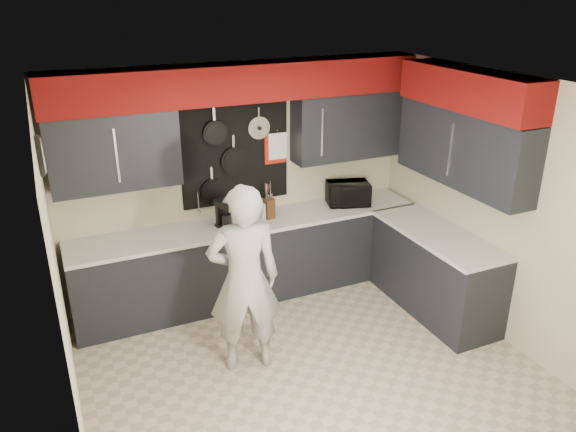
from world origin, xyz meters
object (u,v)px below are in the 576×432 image
microwave (348,193)px  knife_block (269,208)px  coffee_maker (225,213)px  utensil_crock (267,210)px  person (244,280)px

microwave → knife_block: size_ratio=2.14×
coffee_maker → knife_block: bearing=-8.4°
knife_block → microwave: bearing=-9.2°
utensil_crock → person: size_ratio=0.10×
microwave → person: person is taller
utensil_crock → microwave: bearing=-1.5°
coffee_maker → microwave: bearing=-10.4°
microwave → utensil_crock: (-1.01, 0.03, -0.05)m
microwave → coffee_maker: coffee_maker is taller
knife_block → person: 1.39m
microwave → knife_block: (-1.01, -0.01, -0.02)m
knife_block → coffee_maker: coffee_maker is taller
knife_block → coffee_maker: 0.52m
coffee_maker → utensil_crock: bearing=-4.4°
microwave → person: bearing=-129.8°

